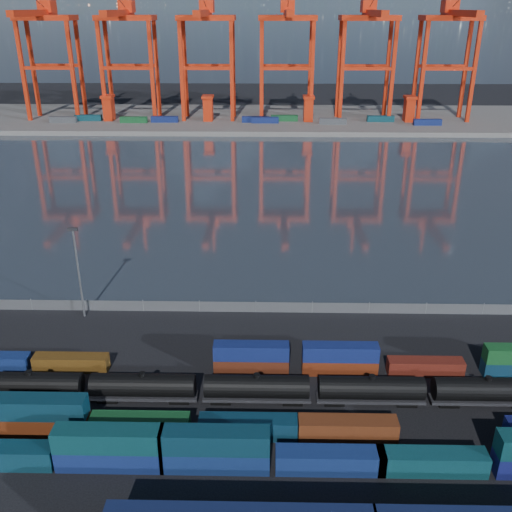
{
  "coord_description": "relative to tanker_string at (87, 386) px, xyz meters",
  "views": [
    {
      "loc": [
        1.84,
        -60.51,
        49.93
      ],
      "look_at": [
        0.0,
        30.0,
        10.0
      ],
      "focal_mm": 40.0,
      "sensor_mm": 36.0,
      "label": 1
    }
  ],
  "objects": [
    {
      "name": "ground",
      "position": [
        22.61,
        -3.07,
        -2.27
      ],
      "size": [
        700.0,
        700.0,
        0.0
      ],
      "primitive_type": "plane",
      "color": "black",
      "rests_on": "ground"
    },
    {
      "name": "container_row_north",
      "position": [
        34.04,
        6.99,
        -0.47
      ],
      "size": [
        140.32,
        2.25,
        4.79
      ],
      "color": "#121054",
      "rests_on": "ground"
    },
    {
      "name": "tanker_string",
      "position": [
        0.0,
        0.0,
        0.0
      ],
      "size": [
        123.22,
        3.16,
        4.52
      ],
      "color": "black",
      "rests_on": "ground"
    },
    {
      "name": "container_row_mid",
      "position": [
        16.71,
        -6.78,
        -0.67
      ],
      "size": [
        142.72,
        2.54,
        5.42
      ],
      "color": "#36383B",
      "rests_on": "ground"
    },
    {
      "name": "quay_containers",
      "position": [
        11.61,
        192.4,
        1.03
      ],
      "size": [
        172.58,
        10.99,
        2.6
      ],
      "color": "navy",
      "rests_on": "far_quay"
    },
    {
      "name": "harbor_water",
      "position": [
        22.61,
        101.93,
        -2.26
      ],
      "size": [
        700.0,
        700.0,
        0.0
      ],
      "primitive_type": "plane",
      "color": "#273039",
      "rests_on": "ground"
    },
    {
      "name": "waterfront_fence",
      "position": [
        22.61,
        24.93,
        -1.27
      ],
      "size": [
        160.12,
        0.12,
        2.2
      ],
      "color": "#595B5E",
      "rests_on": "ground"
    },
    {
      "name": "straddle_carriers",
      "position": [
        20.11,
        196.93,
        5.55
      ],
      "size": [
        140.0,
        7.0,
        11.1
      ],
      "color": "red",
      "rests_on": "far_quay"
    },
    {
      "name": "container_row_south",
      "position": [
        19.11,
        -12.35,
        0.03
      ],
      "size": [
        128.3,
        2.59,
        5.51
      ],
      "color": "#414346",
      "rests_on": "ground"
    },
    {
      "name": "gantry_cranes",
      "position": [
        15.11,
        200.21,
        37.54
      ],
      "size": [
        199.98,
        47.96,
        64.94
      ],
      "color": "red",
      "rests_on": "ground"
    },
    {
      "name": "yard_light_mast",
      "position": [
        -7.39,
        22.93,
        7.03
      ],
      "size": [
        1.6,
        0.4,
        16.6
      ],
      "color": "slate",
      "rests_on": "ground"
    },
    {
      "name": "far_quay",
      "position": [
        22.61,
        206.93,
        -1.27
      ],
      "size": [
        700.0,
        70.0,
        2.0
      ],
      "primitive_type": "cube",
      "color": "#514F4C",
      "rests_on": "ground"
    }
  ]
}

